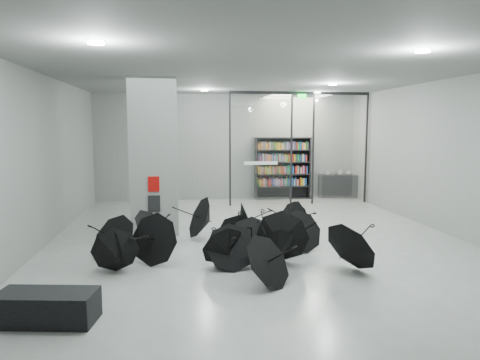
{
  "coord_description": "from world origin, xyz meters",
  "views": [
    {
      "loc": [
        -1.84,
        -9.65,
        2.78
      ],
      "look_at": [
        -0.3,
        1.5,
        1.4
      ],
      "focal_mm": 32.7,
      "sensor_mm": 36.0,
      "label": 1
    }
  ],
  "objects": [
    {
      "name": "room",
      "position": [
        0.0,
        0.0,
        2.84
      ],
      "size": [
        14.0,
        14.02,
        4.01
      ],
      "color": "gray",
      "rests_on": "ground"
    },
    {
      "name": "column",
      "position": [
        -2.5,
        2.0,
        2.0
      ],
      "size": [
        1.2,
        1.2,
        4.0
      ],
      "primitive_type": "cube",
      "color": "slate",
      "rests_on": "ground"
    },
    {
      "name": "fire_cabinet",
      "position": [
        -2.5,
        1.38,
        1.35
      ],
      "size": [
        0.28,
        0.04,
        0.38
      ],
      "primitive_type": "cube",
      "color": "#A50A07",
      "rests_on": "column"
    },
    {
      "name": "info_panel",
      "position": [
        -2.5,
        1.38,
        0.85
      ],
      "size": [
        0.3,
        0.03,
        0.42
      ],
      "primitive_type": "cube",
      "color": "black",
      "rests_on": "column"
    },
    {
      "name": "exit_sign",
      "position": [
        2.4,
        5.3,
        3.82
      ],
      "size": [
        0.3,
        0.06,
        0.15
      ],
      "primitive_type": "cube",
      "color": "#0CE533",
      "rests_on": "room"
    },
    {
      "name": "glass_partition",
      "position": [
        2.39,
        5.5,
        2.18
      ],
      "size": [
        5.06,
        0.08,
        4.0
      ],
      "color": "silver",
      "rests_on": "ground"
    },
    {
      "name": "bench",
      "position": [
        -3.76,
        -3.38,
        0.22
      ],
      "size": [
        1.47,
        0.81,
        0.45
      ],
      "primitive_type": "cube",
      "rotation": [
        0.0,
        0.0,
        -0.16
      ],
      "color": "black",
      "rests_on": "ground"
    },
    {
      "name": "bookshelf",
      "position": [
        2.09,
        6.75,
        1.19
      ],
      "size": [
        2.17,
        0.5,
        2.37
      ],
      "primitive_type": null,
      "rotation": [
        0.0,
        0.0,
        -0.03
      ],
      "color": "black",
      "rests_on": "ground"
    },
    {
      "name": "shop_counter",
      "position": [
        4.32,
        6.79,
        0.45
      ],
      "size": [
        1.6,
        0.91,
        0.91
      ],
      "primitive_type": "cube",
      "rotation": [
        0.0,
        0.0,
        -0.22
      ],
      "color": "black",
      "rests_on": "ground"
    },
    {
      "name": "umbrella_cluster",
      "position": [
        -0.7,
        -0.59,
        0.31
      ],
      "size": [
        5.91,
        4.71,
        1.33
      ],
      "color": "black",
      "rests_on": "ground"
    }
  ]
}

